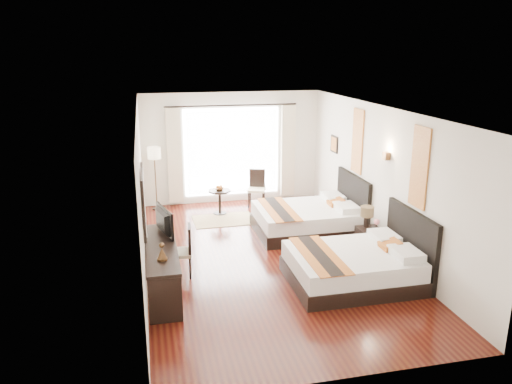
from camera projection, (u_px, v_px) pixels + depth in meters
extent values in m
cube|color=#340C09|center=(267.00, 257.00, 9.52)|extent=(4.50, 7.50, 0.01)
cube|color=white|center=(268.00, 110.00, 8.74)|extent=(4.50, 7.50, 0.02)
cube|color=silver|center=(380.00, 179.00, 9.60)|extent=(0.01, 7.50, 2.80)
cube|color=silver|center=(142.00, 194.00, 8.65)|extent=(0.01, 7.50, 2.80)
cube|color=silver|center=(232.00, 148.00, 12.64)|extent=(4.50, 0.01, 2.80)
cube|color=silver|center=(347.00, 272.00, 5.62)|extent=(4.50, 0.01, 2.80)
cube|color=white|center=(232.00, 152.00, 12.65)|extent=(2.40, 0.02, 2.20)
cube|color=white|center=(232.00, 152.00, 12.59)|extent=(2.30, 0.02, 2.10)
cube|color=beige|center=(174.00, 156.00, 12.25)|extent=(0.35, 0.14, 2.35)
cube|color=beige|center=(288.00, 151.00, 12.87)|extent=(0.35, 0.14, 2.35)
cube|color=#963C15|center=(420.00, 168.00, 8.17)|extent=(0.03, 0.50, 1.35)
cube|color=#963C15|center=(358.00, 141.00, 10.48)|extent=(0.03, 0.50, 1.35)
cube|color=#4A311A|center=(386.00, 156.00, 9.18)|extent=(0.10, 0.14, 0.14)
cube|color=black|center=(143.00, 200.00, 7.77)|extent=(0.04, 1.25, 0.95)
cube|color=white|center=(145.00, 200.00, 7.77)|extent=(0.01, 1.12, 0.82)
cube|color=black|center=(351.00, 276.00, 8.44)|extent=(2.07, 1.61, 0.25)
cube|color=white|center=(352.00, 261.00, 8.36)|extent=(2.01, 1.57, 0.30)
cube|color=black|center=(411.00, 244.00, 8.53)|extent=(0.08, 1.61, 1.21)
cube|color=#944918|center=(319.00, 255.00, 8.19)|extent=(0.55, 1.67, 0.02)
cube|color=black|center=(305.00, 227.00, 10.75)|extent=(2.09, 1.63, 0.25)
cube|color=white|center=(305.00, 214.00, 10.67)|extent=(2.03, 1.59, 0.31)
cube|color=black|center=(353.00, 202.00, 10.85)|extent=(0.08, 1.63, 1.22)
cube|color=#944918|center=(279.00, 209.00, 10.51)|extent=(0.56, 1.69, 0.02)
cube|color=black|center=(370.00, 241.00, 9.60)|extent=(0.42, 0.52, 0.50)
cylinder|color=black|center=(366.00, 222.00, 9.63)|extent=(0.11, 0.11, 0.22)
cylinder|color=#433420|center=(367.00, 211.00, 9.58)|extent=(0.26, 0.26, 0.19)
imported|color=black|center=(376.00, 228.00, 9.36)|extent=(0.17, 0.17, 0.15)
cube|color=black|center=(162.00, 268.00, 8.14)|extent=(0.50, 2.20, 0.76)
imported|color=black|center=(160.00, 221.00, 8.49)|extent=(0.32, 0.82, 0.47)
cube|color=beige|center=(179.00, 253.00, 8.63)|extent=(0.46, 0.46, 0.06)
cube|color=black|center=(190.00, 239.00, 8.58)|extent=(0.08, 0.40, 0.47)
cylinder|color=black|center=(157.00, 209.00, 12.33)|extent=(0.23, 0.23, 0.03)
cylinder|color=#4A311A|center=(156.00, 182.00, 12.15)|extent=(0.03, 0.03, 1.32)
cylinder|color=beige|center=(154.00, 153.00, 11.94)|extent=(0.31, 0.31, 0.27)
cylinder|color=black|center=(220.00, 202.00, 11.90)|extent=(0.51, 0.51, 0.59)
imported|color=#432818|center=(219.00, 189.00, 11.80)|extent=(0.29, 0.29, 0.05)
cube|color=beige|center=(257.00, 190.00, 12.48)|extent=(0.53, 0.53, 0.06)
cube|color=black|center=(257.00, 178.00, 12.59)|extent=(0.39, 0.17, 0.47)
cube|color=tan|center=(224.00, 220.00, 11.54)|extent=(1.40, 0.96, 0.01)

